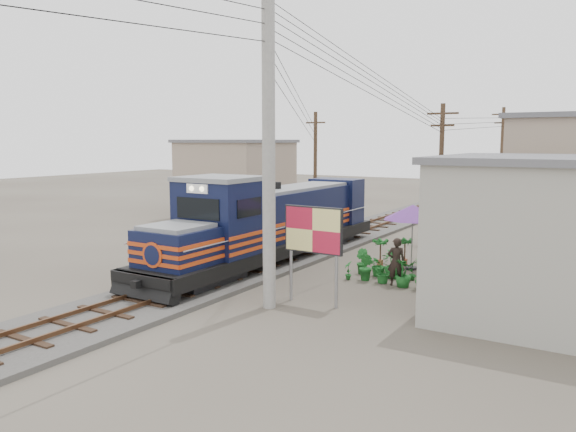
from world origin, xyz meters
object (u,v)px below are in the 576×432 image
Objects in this scene: vendor at (396,262)px; billboard at (313,233)px; locomotive at (270,224)px; market_umbrella at (413,212)px.

billboard is at bearing 43.20° from vendor.
locomotive is 5.88m from market_umbrella.
vendor is at bearing -8.15° from locomotive.
locomotive reaches higher than market_umbrella.
locomotive is 6.01m from vendor.
locomotive is 6.33m from billboard.
locomotive is at bearing -33.43° from vendor.
market_umbrella is 1.52× the size of vendor.
billboard is at bearing -99.43° from market_umbrella.
billboard reaches higher than market_umbrella.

